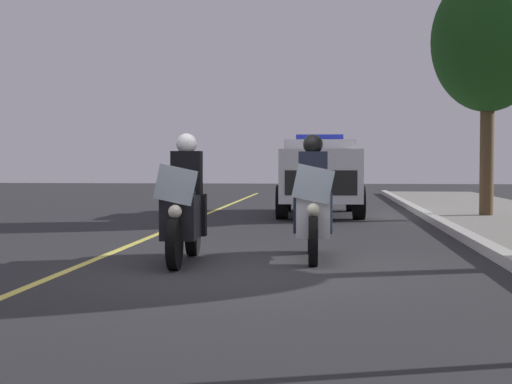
% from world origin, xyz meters
% --- Properties ---
extents(ground_plane, '(80.00, 80.00, 0.00)m').
position_xyz_m(ground_plane, '(0.00, 0.00, 0.00)').
color(ground_plane, '#28282B').
extents(lane_stripe_center, '(48.00, 0.12, 0.01)m').
position_xyz_m(lane_stripe_center, '(0.00, -2.12, 0.00)').
color(lane_stripe_center, '#E0D14C').
rests_on(lane_stripe_center, ground).
extents(police_motorcycle_lead_left, '(2.14, 0.58, 1.72)m').
position_xyz_m(police_motorcycle_lead_left, '(-0.63, -0.85, 0.70)').
color(police_motorcycle_lead_left, black).
rests_on(police_motorcycle_lead_left, ground).
extents(police_motorcycle_lead_right, '(2.14, 0.58, 1.72)m').
position_xyz_m(police_motorcycle_lead_right, '(-1.16, 0.83, 0.70)').
color(police_motorcycle_lead_right, black).
rests_on(police_motorcycle_lead_right, ground).
extents(police_suv, '(4.96, 2.19, 2.05)m').
position_xyz_m(police_suv, '(-10.17, 0.79, 1.07)').
color(police_suv, silver).
rests_on(police_suv, ground).
extents(tree_far_back, '(2.63, 2.63, 5.73)m').
position_xyz_m(tree_far_back, '(-9.00, 4.72, 4.14)').
color(tree_far_back, '#4C3823').
rests_on(tree_far_back, sidewalk_strip).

